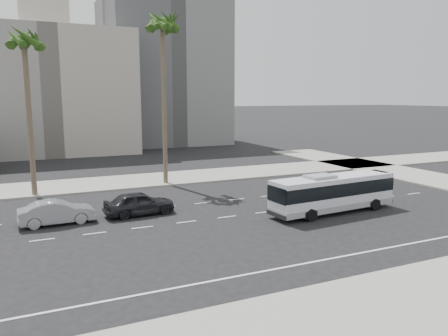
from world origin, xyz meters
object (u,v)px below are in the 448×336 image
palm_near (162,27)px  palm_mid (24,43)px  car_a (139,203)px  city_bus (333,192)px  car_b (57,212)px

palm_near → palm_mid: 11.87m
car_a → palm_near: 17.77m
city_bus → palm_near: palm_near is taller
car_a → car_b: (-5.50, -0.02, -0.05)m
car_b → palm_mid: 15.32m
palm_near → city_bus: bearing=-62.3°
city_bus → palm_near: 21.62m
city_bus → car_a: size_ratio=2.05×
city_bus → car_a: city_bus is taller
city_bus → car_b: size_ratio=2.11×
city_bus → palm_mid: size_ratio=0.73×
city_bus → palm_mid: 27.02m
city_bus → palm_near: bearing=113.2°
city_bus → palm_mid: bearing=138.5°
car_a → car_b: car_a is taller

